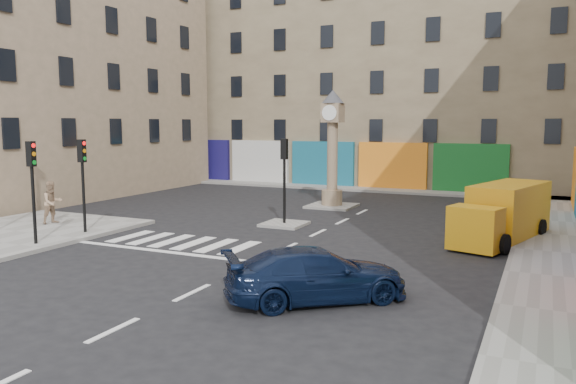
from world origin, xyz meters
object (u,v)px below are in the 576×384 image
Objects in this scene: pedestrian_tan at (52,202)px; traffic_light_left_far at (83,171)px; traffic_light_island at (284,167)px; clock_pillar at (332,141)px; traffic_light_left_near at (32,176)px; yellow_van at (503,213)px; navy_sedan at (316,275)px.

traffic_light_left_far is at bearing -93.85° from pedestrian_tan.
traffic_light_island is 0.61× the size of clock_pillar.
traffic_light_island is (6.30, 7.80, -0.03)m from traffic_light_left_near.
clock_pillar is at bearing -26.40° from pedestrian_tan.
navy_sedan is at bearing -94.80° from yellow_van.
traffic_light_left_near is at bearing -90.00° from traffic_light_left_far.
traffic_light_left_far is at bearing -118.94° from clock_pillar.
traffic_light_left_far reaches higher than navy_sedan.
yellow_van is (8.98, 0.59, -1.52)m from traffic_light_island.
traffic_light_island is 6.07m from clock_pillar.
traffic_light_island is (6.30, 5.40, -0.03)m from traffic_light_left_far.
pedestrian_tan is (-14.24, 4.68, 0.40)m from navy_sedan.
navy_sedan is (11.53, -1.40, -1.94)m from traffic_light_left_near.
traffic_light_left_near is 17.50m from yellow_van.
clock_pillar is (0.00, 6.00, 0.96)m from traffic_light_island.
traffic_light_island is at bearing -10.54° from navy_sedan.
yellow_van is (8.98, -5.41, -2.48)m from clock_pillar.
traffic_light_island is 9.13m from yellow_van.
pedestrian_tan is at bearing 161.95° from traffic_light_left_far.
traffic_light_island is at bearing -160.05° from yellow_van.
clock_pillar is 1.31× the size of navy_sedan.
pedestrian_tan is (-2.71, 0.88, -1.55)m from traffic_light_left_far.
traffic_light_left_near is 0.61× the size of clock_pillar.
traffic_light_left_far is (0.00, 2.40, 0.00)m from traffic_light_left_near.
clock_pillar is 14.07m from pedestrian_tan.
traffic_light_left_near is 1.00× the size of traffic_light_left_far.
traffic_light_left_far is at bearing -139.40° from traffic_light_island.
yellow_van is 3.36× the size of pedestrian_tan.
clock_pillar is at bearing 165.15° from yellow_van.
traffic_light_left_near is 0.60× the size of yellow_van.
navy_sedan is 2.53× the size of pedestrian_tan.
traffic_light_left_far is 3.24m from pedestrian_tan.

